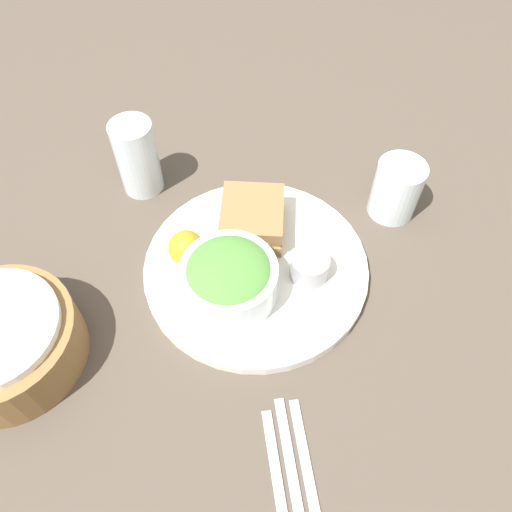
{
  "coord_description": "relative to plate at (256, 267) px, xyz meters",
  "views": [
    {
      "loc": [
        -0.4,
        0.11,
        0.61
      ],
      "look_at": [
        0.0,
        0.0,
        0.04
      ],
      "focal_mm": 35.0,
      "sensor_mm": 36.0,
      "label": 1
    }
  ],
  "objects": [
    {
      "name": "plate",
      "position": [
        0.0,
        0.0,
        0.0
      ],
      "size": [
        0.33,
        0.33,
        0.02
      ],
      "primitive_type": "cylinder",
      "color": "white",
      "rests_on": "ground_plane"
    },
    {
      "name": "drink_glass",
      "position": [
        0.22,
        0.13,
        0.06
      ],
      "size": [
        0.07,
        0.07,
        0.13
      ],
      "primitive_type": "cylinder",
      "color": "silver",
      "rests_on": "ground_plane"
    },
    {
      "name": "fork",
      "position": [
        -0.29,
        0.02,
        -0.01
      ],
      "size": [
        0.17,
        0.03,
        0.01
      ],
      "primitive_type": "cube",
      "rotation": [
        0.0,
        0.0,
        3.01
      ],
      "color": "#B2B2B7",
      "rests_on": "ground_plane"
    },
    {
      "name": "knife",
      "position": [
        -0.29,
        0.04,
        -0.01
      ],
      "size": [
        0.18,
        0.04,
        0.01
      ],
      "primitive_type": "cube",
      "rotation": [
        0.0,
        0.0,
        3.01
      ],
      "color": "#B2B2B7",
      "rests_on": "ground_plane"
    },
    {
      "name": "salad_bowl",
      "position": [
        -0.04,
        0.05,
        0.05
      ],
      "size": [
        0.13,
        0.13,
        0.07
      ],
      "color": "silver",
      "rests_on": "plate"
    },
    {
      "name": "dressing_cup",
      "position": [
        -0.04,
        -0.07,
        0.03
      ],
      "size": [
        0.05,
        0.05,
        0.04
      ],
      "primitive_type": "cylinder",
      "color": "#99999E",
      "rests_on": "plate"
    },
    {
      "name": "bread_basket",
      "position": [
        -0.04,
        0.34,
        0.03
      ],
      "size": [
        0.19,
        0.19,
        0.08
      ],
      "color": "olive",
      "rests_on": "ground_plane"
    },
    {
      "name": "sandwich",
      "position": [
        0.06,
        -0.01,
        0.03
      ],
      "size": [
        0.13,
        0.12,
        0.05
      ],
      "color": "olive",
      "rests_on": "plate"
    },
    {
      "name": "orange_wedge",
      "position": [
        0.04,
        0.09,
        0.03
      ],
      "size": [
        0.05,
        0.05,
        0.05
      ],
      "primitive_type": "sphere",
      "color": "orange",
      "rests_on": "plate"
    },
    {
      "name": "spoon",
      "position": [
        -0.28,
        0.06,
        -0.01
      ],
      "size": [
        0.16,
        0.03,
        0.01
      ],
      "primitive_type": "cube",
      "rotation": [
        0.0,
        0.0,
        3.01
      ],
      "color": "#B2B2B7",
      "rests_on": "ground_plane"
    },
    {
      "name": "water_glass",
      "position": [
        0.06,
        -0.24,
        0.04
      ],
      "size": [
        0.07,
        0.07,
        0.1
      ],
      "primitive_type": "cylinder",
      "color": "silver",
      "rests_on": "ground_plane"
    },
    {
      "name": "ground_plane",
      "position": [
        0.0,
        0.0,
        -0.01
      ],
      "size": [
        4.0,
        4.0,
        0.0
      ],
      "primitive_type": "plane",
      "color": "#4C4238"
    }
  ]
}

